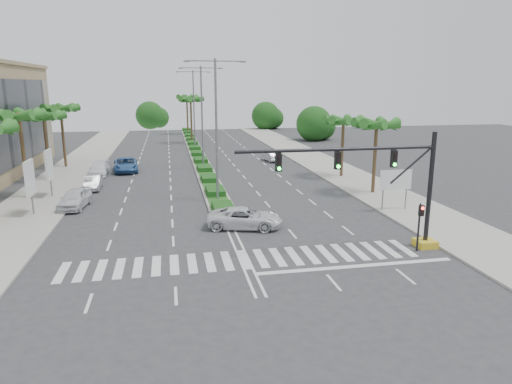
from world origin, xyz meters
The scene contains 26 objects.
ground centered at (0.00, 0.00, 0.00)m, with size 160.00×160.00×0.00m, color #333335.
footpath_right centered at (15.20, 20.00, 0.07)m, with size 6.00×120.00×0.15m, color gray.
footpath_left centered at (-15.20, 20.00, 0.07)m, with size 6.00×120.00×0.15m, color gray.
median centered at (0.00, 45.00, 0.10)m, with size 2.20×75.00×0.20m, color gray.
median_grass centered at (0.00, 45.00, 0.22)m, with size 1.80×75.00×0.04m, color #27551D.
signal_gantry centered at (9.27, 0.00, 3.46)m, with size 12.60×1.20×7.20m.
pedestrian_signal centered at (10.60, -0.68, 2.04)m, with size 0.28×0.36×3.00m.
direction_sign centered at (13.50, 7.99, 2.45)m, with size 2.70×0.11×3.40m.
billboard_near centered at (-14.50, 12.00, 2.96)m, with size 0.18×2.10×4.35m.
billboard_far centered at (-14.50, 18.00, 2.96)m, with size 0.18×2.10×4.35m.
palm_left_mid centered at (-16.50, 18.00, 7.08)m, with size 4.57×4.68×7.95m.
palm_left_far centered at (-16.50, 26.00, 6.50)m, with size 4.57×4.68×7.35m.
palm_left_end centered at (-16.50, 34.00, 6.88)m, with size 4.57×4.68×7.75m.
palm_right_near centered at (14.50, 14.00, 6.20)m, with size 4.57×4.68×7.05m.
palm_right_far centered at (14.50, 22.00, 5.91)m, with size 4.57×4.68×6.75m.
palm_median_a centered at (0.00, 55.00, 7.17)m, with size 4.57×4.68×8.05m.
palm_median_b centered at (0.00, 70.00, 7.17)m, with size 4.57×4.68×8.05m.
streetlight_near centered at (0.00, 14.00, 6.81)m, with size 5.10×0.25×12.00m.
streetlight_mid centered at (0.00, 30.00, 6.81)m, with size 5.10×0.25×12.00m.
streetlight_far centered at (0.00, 46.00, 6.81)m, with size 5.10×0.25×12.00m.
car_parked_a centered at (-11.80, 13.91, 0.79)m, with size 1.87×4.64×1.58m, color silver.
car_parked_b centered at (-11.36, 20.92, 0.67)m, with size 1.41×4.06×1.34m, color #A7A7AC.
car_parked_c centered at (-9.04, 29.92, 0.79)m, with size 2.64×5.72×1.59m, color #325E99.
car_parked_d centered at (-11.80, 28.14, 0.70)m, with size 1.97×4.84×1.41m, color white.
car_crossing centered at (1.03, 5.96, 0.73)m, with size 2.41×5.24×1.46m, color silver.
car_right centered at (9.27, 33.90, 0.64)m, with size 1.34×3.86×1.27m, color silver.
Camera 1 is at (-4.04, -24.56, 9.90)m, focal length 32.00 mm.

